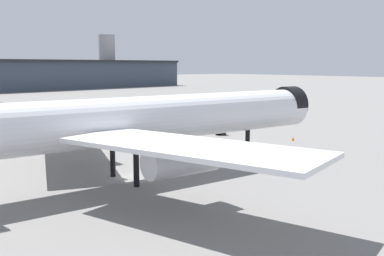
% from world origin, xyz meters
% --- Properties ---
extents(ground, '(900.00, 900.00, 0.00)m').
position_xyz_m(ground, '(0.00, 0.00, 0.00)').
color(ground, slate).
extents(airliner_near_gate, '(58.51, 53.44, 15.40)m').
position_xyz_m(airliner_near_gate, '(0.62, -1.73, 6.78)').
color(airliner_near_gate, white).
rests_on(airliner_near_gate, ground).
extents(terminal_building, '(197.93, 48.45, 30.96)m').
position_xyz_m(terminal_building, '(54.32, 190.80, 8.27)').
color(terminal_building, '#3D4756').
rests_on(terminal_building, ground).
extents(baggage_tug_wing, '(3.11, 3.57, 1.85)m').
position_xyz_m(baggage_tug_wing, '(30.54, 16.91, 0.97)').
color(baggage_tug_wing, black).
rests_on(baggage_tug_wing, ground).
extents(traffic_cone_wingtip, '(0.56, 0.56, 0.70)m').
position_xyz_m(traffic_cone_wingtip, '(35.53, 3.48, 0.35)').
color(traffic_cone_wingtip, '#F2600C').
rests_on(traffic_cone_wingtip, ground).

